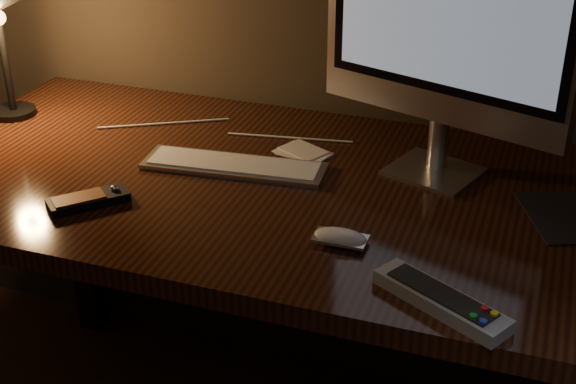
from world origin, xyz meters
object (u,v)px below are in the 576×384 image
(monitor, at_px, (448,18))
(media_remote, at_px, (88,200))
(tv_remote, at_px, (441,300))
(keyboard, at_px, (234,165))
(mouse, at_px, (340,239))
(desk, at_px, (311,226))

(monitor, xyz_separation_m, media_remote, (-0.57, -0.33, -0.30))
(media_remote, height_order, tv_remote, tv_remote)
(monitor, distance_m, keyboard, 0.50)
(monitor, bearing_deg, mouse, -88.90)
(monitor, distance_m, mouse, 0.45)
(media_remote, bearing_deg, monitor, -17.25)
(keyboard, bearing_deg, media_remote, -135.92)
(mouse, height_order, tv_remote, tv_remote)
(keyboard, distance_m, mouse, 0.35)
(tv_remote, bearing_deg, desk, 159.36)
(keyboard, height_order, media_remote, media_remote)
(desk, xyz_separation_m, mouse, (0.13, -0.25, 0.14))
(desk, distance_m, tv_remote, 0.51)
(desk, height_order, monitor, monitor)
(desk, bearing_deg, keyboard, -163.46)
(desk, bearing_deg, media_remote, -141.56)
(monitor, relative_size, tv_remote, 2.39)
(media_remote, bearing_deg, desk, -9.00)
(desk, bearing_deg, tv_remote, -49.46)
(keyboard, bearing_deg, monitor, 9.99)
(keyboard, xyz_separation_m, media_remote, (-0.19, -0.23, 0.00))
(desk, relative_size, mouse, 17.48)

